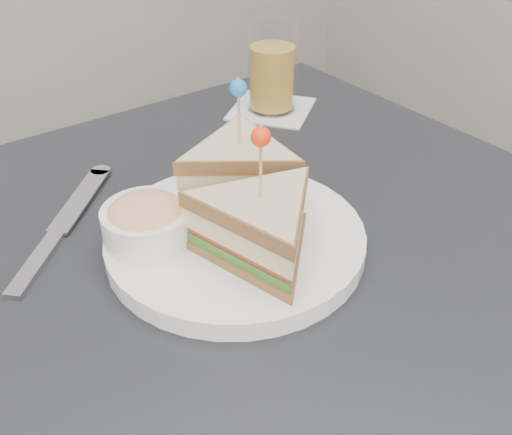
# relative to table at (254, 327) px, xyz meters

# --- Properties ---
(table) EXTENTS (0.80, 0.80, 0.75)m
(table) POSITION_rel_table_xyz_m (0.00, 0.00, 0.00)
(table) COLOR black
(table) RESTS_ON ground
(plate_meal) EXTENTS (0.31, 0.31, 0.15)m
(plate_meal) POSITION_rel_table_xyz_m (0.01, 0.04, 0.12)
(plate_meal) COLOR white
(plate_meal) RESTS_ON table
(cutlery_knife) EXTENTS (0.18, 0.18, 0.01)m
(cutlery_knife) POSITION_rel_table_xyz_m (-0.12, 0.17, 0.08)
(cutlery_knife) COLOR silver
(cutlery_knife) RESTS_ON table
(drink_set) EXTENTS (0.15, 0.15, 0.14)m
(drink_set) POSITION_rel_table_xyz_m (0.24, 0.28, 0.14)
(drink_set) COLOR silver
(drink_set) RESTS_ON table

